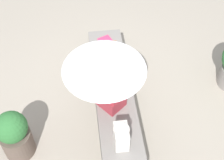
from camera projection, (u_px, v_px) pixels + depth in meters
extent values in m
plane|color=#9E9384|center=(113.00, 108.00, 4.81)|extent=(14.00, 14.00, 0.00)
cube|color=gray|center=(114.00, 99.00, 4.64)|extent=(2.52, 0.53, 0.45)
cube|color=#992D38|center=(110.00, 99.00, 4.23)|extent=(0.44, 0.43, 0.22)
cube|color=#992D38|center=(110.00, 82.00, 3.96)|extent=(0.37, 0.36, 0.48)
sphere|color=#9E7051|center=(110.00, 63.00, 3.70)|extent=(0.20, 0.20, 0.20)
cylinder|color=#9E7051|center=(99.00, 72.00, 4.03)|extent=(0.18, 0.20, 0.32)
cylinder|color=#9E7051|center=(122.00, 89.00, 3.85)|extent=(0.18, 0.20, 0.32)
cylinder|color=#B7B7BC|center=(105.00, 84.00, 3.89)|extent=(0.02, 0.02, 0.99)
cone|color=silver|center=(104.00, 63.00, 3.60)|extent=(0.99, 0.99, 0.22)
sphere|color=#B7B7BC|center=(104.00, 55.00, 3.50)|extent=(0.03, 0.03, 0.03)
cube|color=silver|center=(121.00, 137.00, 3.81)|extent=(0.26, 0.17, 0.30)
torus|color=silver|center=(122.00, 129.00, 3.68)|extent=(0.19, 0.19, 0.01)
cube|color=brown|center=(112.00, 52.00, 4.78)|extent=(0.23, 0.18, 0.25)
torus|color=brown|center=(112.00, 45.00, 4.67)|extent=(0.17, 0.17, 0.01)
cube|color=#D83866|center=(107.00, 42.00, 5.09)|extent=(0.34, 0.29, 0.01)
cylinder|color=brown|center=(18.00, 142.00, 4.21)|extent=(0.41, 0.41, 0.41)
sphere|color=#2D6B33|center=(11.00, 127.00, 3.93)|extent=(0.41, 0.41, 0.41)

